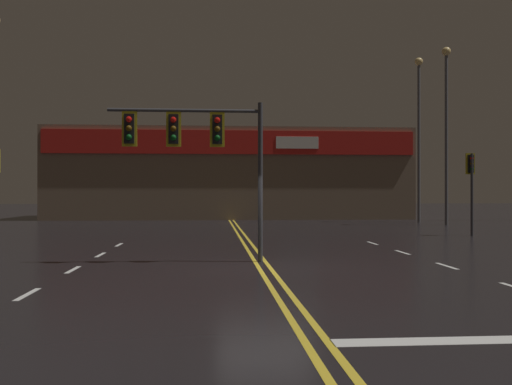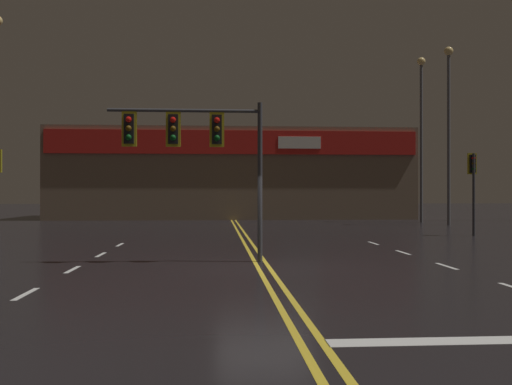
{
  "view_description": "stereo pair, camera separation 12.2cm",
  "coord_description": "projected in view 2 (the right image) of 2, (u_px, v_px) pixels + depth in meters",
  "views": [
    {
      "loc": [
        -1.36,
        -14.98,
        1.95
      ],
      "look_at": [
        0.0,
        2.97,
        2.0
      ],
      "focal_mm": 40.0,
      "sensor_mm": 36.0,
      "label": 1
    },
    {
      "loc": [
        -1.24,
        -14.99,
        1.95
      ],
      "look_at": [
        0.0,
        2.97,
        2.0
      ],
      "focal_mm": 40.0,
      "sensor_mm": 36.0,
      "label": 2
    }
  ],
  "objects": [
    {
      "name": "traffic_signal_corner_northeast",
      "position": [
        473.0,
        175.0,
        26.58
      ],
      "size": [
        0.42,
        0.36,
        3.87
      ],
      "color": "#38383D",
      "rests_on": "ground"
    },
    {
      "name": "streetlight_median_approach",
      "position": [
        421.0,
        120.0,
        39.32
      ],
      "size": [
        0.56,
        0.56,
        11.4
      ],
      "color": "#59595E",
      "rests_on": "ground"
    },
    {
      "name": "ground_plane",
      "position": [
        264.0,
        268.0,
        15.03
      ],
      "size": [
        200.0,
        200.0,
        0.0
      ],
      "primitive_type": "plane",
      "color": "black"
    },
    {
      "name": "building_backdrop",
      "position": [
        232.0,
        175.0,
        47.3
      ],
      "size": [
        28.12,
        10.23,
        7.03
      ],
      "color": "#7A6651",
      "rests_on": "ground"
    },
    {
      "name": "traffic_signal_median",
      "position": [
        192.0,
        138.0,
        16.28
      ],
      "size": [
        4.42,
        0.36,
        4.59
      ],
      "color": "#38383D",
      "rests_on": "ground"
    },
    {
      "name": "road_markings",
      "position": [
        308.0,
        275.0,
        13.64
      ],
      "size": [
        14.73,
        60.0,
        0.01
      ],
      "color": "gold",
      "rests_on": "ground"
    },
    {
      "name": "utility_pole_row",
      "position": [
        235.0,
        132.0,
        40.0
      ],
      "size": [
        46.9,
        0.26,
        12.64
      ],
      "color": "#4C3828",
      "rests_on": "ground"
    },
    {
      "name": "streetlight_far_left",
      "position": [
        449.0,
        114.0,
        35.83
      ],
      "size": [
        0.56,
        0.56,
        11.23
      ],
      "color": "#59595E",
      "rests_on": "ground"
    }
  ]
}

